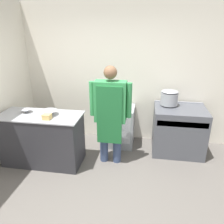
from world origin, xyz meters
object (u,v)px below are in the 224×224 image
(fridge_unit, at_px, (119,126))
(person_cook, at_px, (110,110))
(mixing_bowl, at_px, (49,113))
(stock_pot, at_px, (169,97))
(plastic_tub, at_px, (47,117))
(stove, at_px, (178,130))

(fridge_unit, bearing_deg, person_cook, -95.05)
(mixing_bowl, xyz_separation_m, stock_pot, (1.97, 0.84, 0.10))
(mixing_bowl, height_order, stock_pot, stock_pot)
(stock_pot, bearing_deg, plastic_tub, -152.25)
(person_cook, bearing_deg, mixing_bowl, -170.31)
(stove, relative_size, mixing_bowl, 3.40)
(fridge_unit, xyz_separation_m, stock_pot, (0.93, 0.02, 0.63))
(stove, height_order, fridge_unit, stove)
(plastic_tub, height_order, stock_pot, stock_pot)
(stove, height_order, mixing_bowl, mixing_bowl)
(mixing_bowl, distance_m, plastic_tub, 0.18)
(person_cook, bearing_deg, plastic_tub, -160.28)
(fridge_unit, height_order, mixing_bowl, mixing_bowl)
(fridge_unit, relative_size, plastic_tub, 6.54)
(person_cook, distance_m, plastic_tub, 1.00)
(person_cook, height_order, mixing_bowl, person_cook)
(mixing_bowl, bearing_deg, fridge_unit, 38.29)
(stove, height_order, person_cook, person_cook)
(fridge_unit, bearing_deg, mixing_bowl, -141.71)
(stock_pot, bearing_deg, person_cook, -145.54)
(fridge_unit, distance_m, mixing_bowl, 1.43)
(fridge_unit, distance_m, plastic_tub, 1.51)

